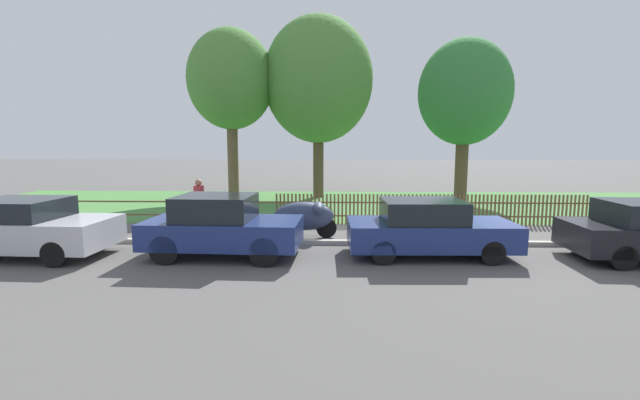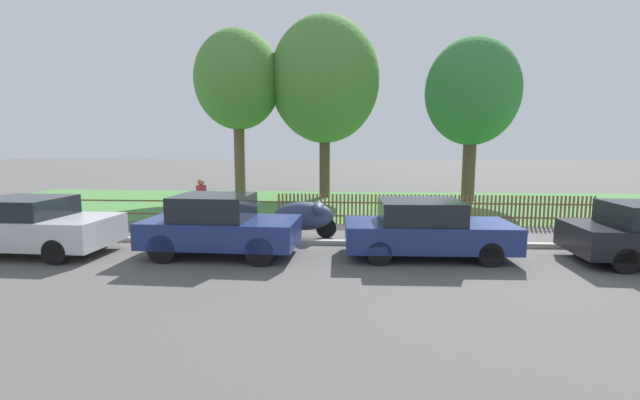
{
  "view_description": "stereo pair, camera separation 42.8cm",
  "coord_description": "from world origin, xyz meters",
  "px_view_note": "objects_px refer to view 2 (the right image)",
  "views": [
    {
      "loc": [
        -3.29,
        -11.38,
        2.77
      ],
      "look_at": [
        -3.67,
        1.06,
        1.1
      ],
      "focal_mm": 24.0,
      "sensor_mm": 36.0,
      "label": 1
    },
    {
      "loc": [
        -2.86,
        -11.36,
        2.77
      ],
      "look_at": [
        -3.67,
        1.06,
        1.1
      ],
      "focal_mm": 24.0,
      "sensor_mm": 36.0,
      "label": 2
    }
  ],
  "objects_px": {
    "parked_car_silver_hatchback": "(31,226)",
    "covered_motorcycle": "(305,216)",
    "tree_behind_motorcycle": "(325,80)",
    "pedestrian_near_fence": "(202,200)",
    "parked_car_navy_estate": "(426,229)",
    "tree_nearest_kerb": "(238,81)",
    "tree_mid_park": "(472,93)",
    "parked_car_black_saloon": "(219,225)"
  },
  "relations": [
    {
      "from": "covered_motorcycle",
      "to": "tree_nearest_kerb",
      "type": "bearing_deg",
      "value": 111.5
    },
    {
      "from": "parked_car_silver_hatchback",
      "to": "covered_motorcycle",
      "type": "relative_size",
      "value": 2.08
    },
    {
      "from": "tree_nearest_kerb",
      "to": "parked_car_navy_estate",
      "type": "bearing_deg",
      "value": -55.79
    },
    {
      "from": "covered_motorcycle",
      "to": "tree_nearest_kerb",
      "type": "xyz_separation_m",
      "value": [
        -4.16,
        8.82,
        5.1
      ]
    },
    {
      "from": "parked_car_black_saloon",
      "to": "tree_behind_motorcycle",
      "type": "height_order",
      "value": "tree_behind_motorcycle"
    },
    {
      "from": "parked_car_navy_estate",
      "to": "covered_motorcycle",
      "type": "distance_m",
      "value": 3.67
    },
    {
      "from": "parked_car_silver_hatchback",
      "to": "tree_behind_motorcycle",
      "type": "distance_m",
      "value": 14.46
    },
    {
      "from": "tree_mid_park",
      "to": "parked_car_silver_hatchback",
      "type": "bearing_deg",
      "value": -141.67
    },
    {
      "from": "tree_behind_motorcycle",
      "to": "pedestrian_near_fence",
      "type": "height_order",
      "value": "tree_behind_motorcycle"
    },
    {
      "from": "covered_motorcycle",
      "to": "tree_mid_park",
      "type": "bearing_deg",
      "value": 47.0
    },
    {
      "from": "tree_mid_park",
      "to": "covered_motorcycle",
      "type": "bearing_deg",
      "value": -129.28
    },
    {
      "from": "covered_motorcycle",
      "to": "pedestrian_near_fence",
      "type": "distance_m",
      "value": 3.69
    },
    {
      "from": "parked_car_navy_estate",
      "to": "parked_car_silver_hatchback",
      "type": "bearing_deg",
      "value": -179.21
    },
    {
      "from": "parked_car_navy_estate",
      "to": "pedestrian_near_fence",
      "type": "distance_m",
      "value": 7.31
    },
    {
      "from": "parked_car_silver_hatchback",
      "to": "parked_car_navy_estate",
      "type": "bearing_deg",
      "value": 4.18
    },
    {
      "from": "parked_car_silver_hatchback",
      "to": "tree_nearest_kerb",
      "type": "xyz_separation_m",
      "value": [
        2.5,
        11.07,
        5.04
      ]
    },
    {
      "from": "parked_car_navy_estate",
      "to": "covered_motorcycle",
      "type": "bearing_deg",
      "value": 147.57
    },
    {
      "from": "covered_motorcycle",
      "to": "tree_behind_motorcycle",
      "type": "bearing_deg",
      "value": 85.97
    },
    {
      "from": "parked_car_navy_estate",
      "to": "tree_nearest_kerb",
      "type": "distance_m",
      "value": 13.92
    },
    {
      "from": "parked_car_black_saloon",
      "to": "tree_nearest_kerb",
      "type": "distance_m",
      "value": 12.22
    },
    {
      "from": "tree_nearest_kerb",
      "to": "tree_mid_park",
      "type": "relative_size",
      "value": 1.08
    },
    {
      "from": "parked_car_silver_hatchback",
      "to": "tree_behind_motorcycle",
      "type": "xyz_separation_m",
      "value": [
        6.7,
        11.74,
        5.11
      ]
    },
    {
      "from": "parked_car_silver_hatchback",
      "to": "tree_nearest_kerb",
      "type": "distance_m",
      "value": 12.41
    },
    {
      "from": "tree_behind_motorcycle",
      "to": "tree_nearest_kerb",
      "type": "bearing_deg",
      "value": -170.87
    },
    {
      "from": "tree_mid_park",
      "to": "pedestrian_near_fence",
      "type": "bearing_deg",
      "value": -144.92
    },
    {
      "from": "parked_car_silver_hatchback",
      "to": "tree_nearest_kerb",
      "type": "relative_size",
      "value": 0.49
    },
    {
      "from": "covered_motorcycle",
      "to": "tree_behind_motorcycle",
      "type": "distance_m",
      "value": 10.82
    },
    {
      "from": "parked_car_silver_hatchback",
      "to": "parked_car_navy_estate",
      "type": "relative_size",
      "value": 0.99
    },
    {
      "from": "parked_car_navy_estate",
      "to": "covered_motorcycle",
      "type": "height_order",
      "value": "parked_car_navy_estate"
    },
    {
      "from": "parked_car_black_saloon",
      "to": "tree_nearest_kerb",
      "type": "bearing_deg",
      "value": 103.89
    },
    {
      "from": "pedestrian_near_fence",
      "to": "parked_car_silver_hatchback",
      "type": "bearing_deg",
      "value": -76.77
    },
    {
      "from": "covered_motorcycle",
      "to": "tree_behind_motorcycle",
      "type": "height_order",
      "value": "tree_behind_motorcycle"
    },
    {
      "from": "covered_motorcycle",
      "to": "pedestrian_near_fence",
      "type": "xyz_separation_m",
      "value": [
        -3.49,
        1.18,
        0.26
      ]
    },
    {
      "from": "parked_car_black_saloon",
      "to": "tree_nearest_kerb",
      "type": "xyz_separation_m",
      "value": [
        -2.25,
        10.92,
        4.99
      ]
    },
    {
      "from": "tree_nearest_kerb",
      "to": "covered_motorcycle",
      "type": "bearing_deg",
      "value": -64.78
    },
    {
      "from": "parked_car_silver_hatchback",
      "to": "tree_mid_park",
      "type": "bearing_deg",
      "value": 40.51
    },
    {
      "from": "tree_behind_motorcycle",
      "to": "pedestrian_near_fence",
      "type": "xyz_separation_m",
      "value": [
        -3.54,
        -8.32,
        -4.91
      ]
    },
    {
      "from": "tree_behind_motorcycle",
      "to": "tree_mid_park",
      "type": "height_order",
      "value": "tree_behind_motorcycle"
    },
    {
      "from": "parked_car_navy_estate",
      "to": "tree_behind_motorcycle",
      "type": "distance_m",
      "value": 12.88
    },
    {
      "from": "tree_behind_motorcycle",
      "to": "tree_mid_park",
      "type": "bearing_deg",
      "value": -7.98
    },
    {
      "from": "parked_car_navy_estate",
      "to": "tree_nearest_kerb",
      "type": "xyz_separation_m",
      "value": [
        -7.29,
        10.73,
        5.06
      ]
    },
    {
      "from": "parked_car_silver_hatchback",
      "to": "pedestrian_near_fence",
      "type": "relative_size",
      "value": 2.46
    }
  ]
}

